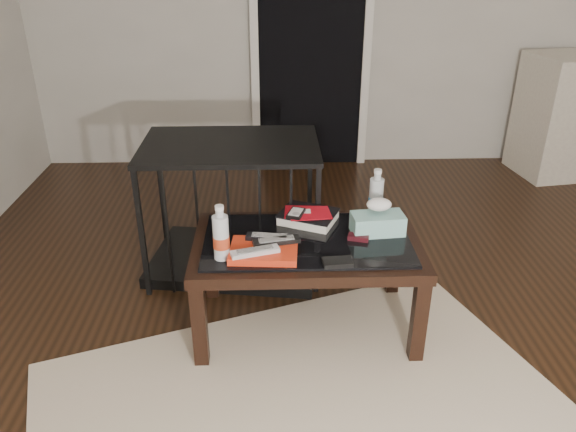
% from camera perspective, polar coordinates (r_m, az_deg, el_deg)
% --- Properties ---
extents(ground, '(5.00, 5.00, 0.00)m').
position_cam_1_polar(ground, '(2.57, 15.11, -14.60)').
color(ground, black).
rests_on(ground, ground).
extents(doorway, '(0.90, 0.08, 2.07)m').
position_cam_1_polar(doorway, '(4.36, 2.36, 18.21)').
color(doorway, black).
rests_on(doorway, ground).
extents(coffee_table, '(1.00, 0.60, 0.46)m').
position_cam_1_polar(coffee_table, '(2.50, 1.91, -3.62)').
color(coffee_table, black).
rests_on(coffee_table, ground).
extents(rug, '(2.39, 2.08, 0.01)m').
position_cam_1_polar(rug, '(2.24, 2.57, -20.63)').
color(rug, '#BCAB91').
rests_on(rug, ground).
extents(pet_crate, '(0.98, 0.72, 0.71)m').
position_cam_1_polar(pet_crate, '(3.07, -5.51, -1.18)').
color(pet_crate, black).
rests_on(pet_crate, ground).
extents(magazines, '(0.29, 0.23, 0.03)m').
position_cam_1_polar(magazines, '(2.35, -2.48, -3.54)').
color(magazines, red).
rests_on(magazines, coffee_table).
extents(remote_silver, '(0.21, 0.10, 0.02)m').
position_cam_1_polar(remote_silver, '(2.29, -3.36, -3.60)').
color(remote_silver, silver).
rests_on(remote_silver, magazines).
extents(remote_black_front, '(0.21, 0.09, 0.02)m').
position_cam_1_polar(remote_black_front, '(2.36, -1.18, -2.54)').
color(remote_black_front, black).
rests_on(remote_black_front, magazines).
extents(remote_black_back, '(0.21, 0.08, 0.02)m').
position_cam_1_polar(remote_black_back, '(2.39, -1.91, -2.15)').
color(remote_black_back, black).
rests_on(remote_black_back, magazines).
extents(textbook, '(0.31, 0.28, 0.05)m').
position_cam_1_polar(textbook, '(2.61, 2.07, -0.07)').
color(textbook, black).
rests_on(textbook, coffee_table).
extents(dvd_mailers, '(0.20, 0.15, 0.01)m').
position_cam_1_polar(dvd_mailers, '(2.59, 1.76, 0.43)').
color(dvd_mailers, red).
rests_on(dvd_mailers, textbook).
extents(ipod, '(0.09, 0.12, 0.02)m').
position_cam_1_polar(ipod, '(2.56, 0.81, 0.30)').
color(ipod, black).
rests_on(ipod, dvd_mailers).
extents(flip_phone, '(0.10, 0.07, 0.02)m').
position_cam_1_polar(flip_phone, '(2.47, 7.17, -2.15)').
color(flip_phone, black).
rests_on(flip_phone, coffee_table).
extents(wallet, '(0.13, 0.08, 0.02)m').
position_cam_1_polar(wallet, '(2.28, 5.06, -4.71)').
color(wallet, black).
rests_on(wallet, coffee_table).
extents(water_bottle_left, '(0.07, 0.07, 0.24)m').
position_cam_1_polar(water_bottle_left, '(2.28, -6.85, -1.65)').
color(water_bottle_left, silver).
rests_on(water_bottle_left, coffee_table).
extents(water_bottle_right, '(0.07, 0.07, 0.24)m').
position_cam_1_polar(water_bottle_right, '(2.64, 8.95, 2.29)').
color(water_bottle_right, silver).
rests_on(water_bottle_right, coffee_table).
extents(tissue_box, '(0.24, 0.14, 0.09)m').
position_cam_1_polar(tissue_box, '(2.53, 9.08, -0.77)').
color(tissue_box, teal).
rests_on(tissue_box, coffee_table).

